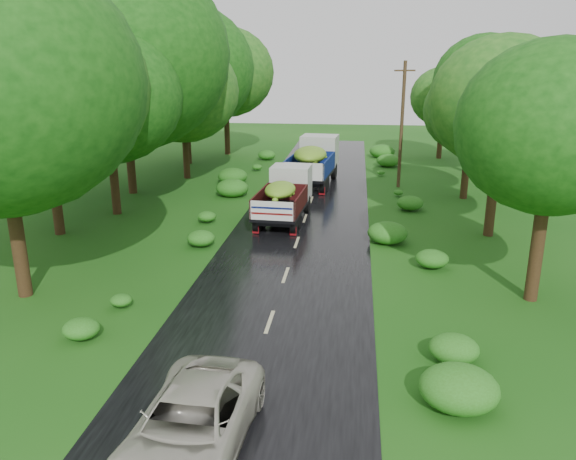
% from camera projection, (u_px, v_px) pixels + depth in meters
% --- Properties ---
extents(ground, '(120.00, 120.00, 0.00)m').
position_uv_depth(ground, '(245.00, 395.00, 13.74)').
color(ground, '#154B10').
rests_on(ground, ground).
extents(road, '(6.50, 80.00, 0.02)m').
position_uv_depth(road, '(274.00, 308.00, 18.49)').
color(road, black).
rests_on(road, ground).
extents(road_lines, '(0.12, 69.60, 0.00)m').
position_uv_depth(road_lines, '(278.00, 296.00, 19.43)').
color(road_lines, '#BFB78C').
rests_on(road_lines, road).
extents(truck_near, '(2.42, 6.00, 2.47)m').
position_uv_depth(truck_near, '(285.00, 193.00, 28.32)').
color(truck_near, black).
rests_on(truck_near, ground).
extents(truck_far, '(3.10, 7.14, 2.92)m').
position_uv_depth(truck_far, '(314.00, 159.00, 36.45)').
color(truck_far, black).
rests_on(truck_far, ground).
extents(car, '(2.49, 4.96, 1.35)m').
position_uv_depth(car, '(191.00, 424.00, 11.53)').
color(car, beige).
rests_on(car, road).
extents(utility_pole, '(1.30, 0.60, 7.80)m').
position_uv_depth(utility_pole, '(402.00, 124.00, 34.89)').
color(utility_pole, '#382616').
rests_on(utility_pole, ground).
extents(trees_left, '(7.02, 34.71, 10.42)m').
position_uv_depth(trees_left, '(141.00, 75.00, 32.48)').
color(trees_left, black).
rests_on(trees_left, ground).
extents(trees_right, '(5.98, 32.21, 8.11)m').
position_uv_depth(trees_right, '(484.00, 100.00, 30.87)').
color(trees_right, black).
rests_on(trees_right, ground).
extents(shrubs, '(11.90, 44.00, 0.70)m').
position_uv_depth(shrubs, '(301.00, 223.00, 26.93)').
color(shrubs, '#2A6718').
rests_on(shrubs, ground).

